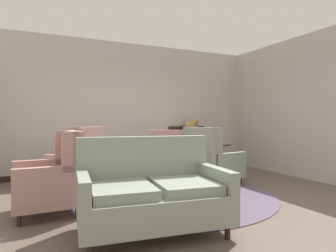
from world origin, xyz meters
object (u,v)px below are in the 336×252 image
at_px(armchair_near_sideboard, 80,162).
at_px(gramophone, 194,124).
at_px(settee, 152,194).
at_px(armchair_foreground_right, 170,158).
at_px(side_table, 220,158).
at_px(coffee_table, 162,171).
at_px(armchair_far_left, 211,161).
at_px(sideboard, 190,150).
at_px(porcelain_vase, 164,156).
at_px(armchair_beside_settee, 54,179).

bearing_deg(armchair_near_sideboard, gramophone, 151.19).
distance_m(settee, armchair_foreground_right, 3.07).
height_order(settee, gramophone, gramophone).
bearing_deg(armchair_foreground_right, side_table, 178.97).
distance_m(coffee_table, armchair_far_left, 1.25).
relative_size(coffee_table, armchair_near_sideboard, 0.87).
distance_m(coffee_table, sideboard, 2.65).
bearing_deg(sideboard, armchair_foreground_right, -141.63).
bearing_deg(side_table, coffee_table, -153.77).
relative_size(coffee_table, gramophone, 1.80).
bearing_deg(porcelain_vase, gramophone, 49.34).
relative_size(armchair_far_left, side_table, 1.49).
bearing_deg(sideboard, armchair_far_left, -106.24).
relative_size(armchair_beside_settee, sideboard, 1.00).
xyz_separation_m(coffee_table, porcelain_vase, (0.05, 0.04, 0.23)).
xyz_separation_m(armchair_near_sideboard, armchair_beside_settee, (-0.53, -1.35, -0.01)).
xyz_separation_m(settee, armchair_near_sideboard, (-0.39, 2.50, 0.05)).
bearing_deg(armchair_foreground_right, armchair_near_sideboard, 35.38).
distance_m(coffee_table, armchair_near_sideboard, 1.61).
bearing_deg(armchair_foreground_right, armchair_far_left, 142.63).
relative_size(porcelain_vase, armchair_beside_settee, 0.32).
bearing_deg(armchair_near_sideboard, settee, 54.40).
distance_m(coffee_table, side_table, 1.88).
height_order(armchair_far_left, armchair_beside_settee, armchair_far_left).
bearing_deg(coffee_table, settee, -118.12).
bearing_deg(side_table, armchair_far_left, -140.13).
xyz_separation_m(armchair_far_left, side_table, (0.50, 0.42, -0.01)).
height_order(armchair_foreground_right, side_table, armchair_foreground_right).
bearing_deg(sideboard, settee, -125.01).
bearing_deg(side_table, gramophone, 88.38).
distance_m(armchair_foreground_right, sideboard, 1.13).
relative_size(armchair_foreground_right, sideboard, 1.07).
xyz_separation_m(porcelain_vase, armchair_far_left, (1.13, 0.37, -0.19)).
height_order(armchair_far_left, armchair_foreground_right, armchair_far_left).
height_order(armchair_beside_settee, side_table, armchair_beside_settee).
height_order(porcelain_vase, armchair_near_sideboard, armchair_near_sideboard).
bearing_deg(porcelain_vase, armchair_beside_settee, -172.95).
relative_size(armchair_far_left, gramophone, 2.05).
bearing_deg(armchair_near_sideboard, armchair_beside_settee, 23.98).
height_order(coffee_table, armchair_near_sideboard, armchair_near_sideboard).
relative_size(porcelain_vase, settee, 0.21).
bearing_deg(armchair_beside_settee, coffee_table, 93.62).
xyz_separation_m(armchair_foreground_right, sideboard, (0.88, 0.70, 0.06)).
bearing_deg(gramophone, porcelain_vase, -130.66).
bearing_deg(armchair_far_left, armchair_near_sideboard, 59.88).
bearing_deg(gramophone, armchair_foreground_right, -146.90).
bearing_deg(armchair_beside_settee, armchair_foreground_right, 120.21).
relative_size(coffee_table, armchair_foreground_right, 0.83).
bearing_deg(porcelain_vase, settee, -119.18).
xyz_separation_m(settee, armchair_foreground_right, (1.49, 2.68, 0.01)).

